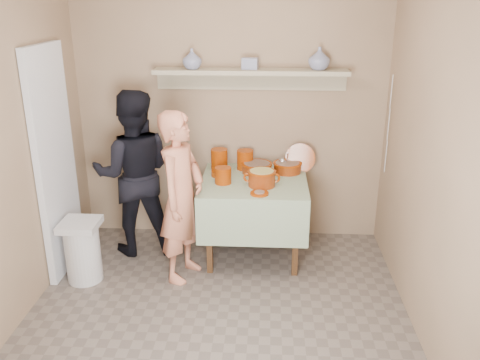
# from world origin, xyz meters

# --- Properties ---
(ground) EXTENTS (3.50, 3.50, 0.00)m
(ground) POSITION_xyz_m (0.00, 0.00, 0.00)
(ground) COLOR #64584F
(ground) RESTS_ON ground
(tile_panel) EXTENTS (0.06, 0.70, 2.00)m
(tile_panel) POSITION_xyz_m (-1.46, 0.95, 1.00)
(tile_panel) COLOR silver
(tile_panel) RESTS_ON ground
(plate_stack_a) EXTENTS (0.16, 0.16, 0.21)m
(plate_stack_a) POSITION_xyz_m (-0.09, 1.53, 0.87)
(plate_stack_a) COLOR #7B2400
(plate_stack_a) RESTS_ON serving_table
(plate_stack_b) EXTENTS (0.16, 0.16, 0.19)m
(plate_stack_b) POSITION_xyz_m (0.15, 1.58, 0.86)
(plate_stack_b) COLOR #7B2400
(plate_stack_b) RESTS_ON serving_table
(bowl_stack) EXTENTS (0.15, 0.15, 0.15)m
(bowl_stack) POSITION_xyz_m (-0.03, 1.17, 0.84)
(bowl_stack) COLOR #7B2400
(bowl_stack) RESTS_ON serving_table
(empty_bowl) EXTENTS (0.17, 0.17, 0.05)m
(empty_bowl) POSITION_xyz_m (-0.07, 1.37, 0.79)
(empty_bowl) COLOR #7B2400
(empty_bowl) RESTS_ON serving_table
(propped_lid) EXTENTS (0.29, 0.10, 0.29)m
(propped_lid) POSITION_xyz_m (0.69, 1.58, 0.88)
(propped_lid) COLOR #7B2400
(propped_lid) RESTS_ON serving_table
(vase_right) EXTENTS (0.21, 0.21, 0.20)m
(vase_right) POSITION_xyz_m (0.82, 1.62, 1.82)
(vase_right) COLOR navy
(vase_right) RESTS_ON wall_shelf
(vase_left) EXTENTS (0.25, 0.25, 0.18)m
(vase_left) POSITION_xyz_m (-0.34, 1.60, 1.81)
(vase_left) COLOR navy
(vase_left) RESTS_ON wall_shelf
(ceramic_box) EXTENTS (0.16, 0.12, 0.10)m
(ceramic_box) POSITION_xyz_m (0.19, 1.63, 1.77)
(ceramic_box) COLOR navy
(ceramic_box) RESTS_ON wall_shelf
(person_cook) EXTENTS (0.51, 0.63, 1.50)m
(person_cook) POSITION_xyz_m (-0.35, 0.85, 0.75)
(person_cook) COLOR #CE7859
(person_cook) RESTS_ON ground
(person_helper) EXTENTS (0.87, 0.73, 1.58)m
(person_helper) POSITION_xyz_m (-0.88, 1.31, 0.79)
(person_helper) COLOR black
(person_helper) RESTS_ON ground
(room_shell) EXTENTS (3.04, 3.54, 2.62)m
(room_shell) POSITION_xyz_m (0.00, 0.00, 1.61)
(room_shell) COLOR #977A5D
(room_shell) RESTS_ON ground
(serving_table) EXTENTS (0.97, 0.97, 0.76)m
(serving_table) POSITION_xyz_m (0.25, 1.28, 0.64)
(serving_table) COLOR #4C2D16
(serving_table) RESTS_ON ground
(cazuela_meat_a) EXTENTS (0.30, 0.30, 0.10)m
(cazuela_meat_a) POSITION_xyz_m (0.27, 1.48, 0.82)
(cazuela_meat_a) COLOR #661D04
(cazuela_meat_a) RESTS_ON serving_table
(cazuela_meat_b) EXTENTS (0.28, 0.28, 0.10)m
(cazuela_meat_b) POSITION_xyz_m (0.56, 1.51, 0.82)
(cazuela_meat_b) COLOR #661D04
(cazuela_meat_b) RESTS_ON serving_table
(ladle) EXTENTS (0.08, 0.26, 0.19)m
(ladle) POSITION_xyz_m (0.52, 1.52, 0.87)
(ladle) COLOR silver
(ladle) RESTS_ON cazuela_meat_b
(cazuela_rice) EXTENTS (0.33, 0.25, 0.14)m
(cazuela_rice) POSITION_xyz_m (0.32, 1.12, 0.85)
(cazuela_rice) COLOR #661D04
(cazuela_rice) RESTS_ON serving_table
(front_plate) EXTENTS (0.16, 0.16, 0.03)m
(front_plate) POSITION_xyz_m (0.31, 0.92, 0.77)
(front_plate) COLOR #7B2400
(front_plate) RESTS_ON serving_table
(wall_shelf) EXTENTS (1.80, 0.25, 0.21)m
(wall_shelf) POSITION_xyz_m (0.20, 1.65, 1.67)
(wall_shelf) COLOR tan
(wall_shelf) RESTS_ON room_shell
(trash_bin) EXTENTS (0.32, 0.32, 0.56)m
(trash_bin) POSITION_xyz_m (-1.21, 0.71, 0.28)
(trash_bin) COLOR silver
(trash_bin) RESTS_ON ground
(electrical_cord) EXTENTS (0.01, 0.05, 0.90)m
(electrical_cord) POSITION_xyz_m (1.47, 1.48, 1.25)
(electrical_cord) COLOR silver
(electrical_cord) RESTS_ON wall_shelf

